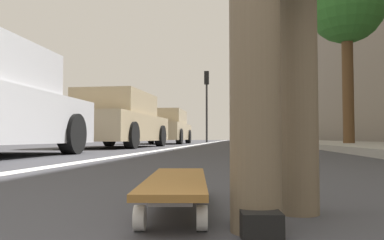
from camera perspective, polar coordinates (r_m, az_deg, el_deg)
The scene contains 9 objects.
ground_plane at distance 10.32m, azimuth 5.12°, elevation -4.01°, with size 80.00×80.00×0.00m, color #38383D.
lane_stripe_white at distance 20.38m, azimuth 2.41°, elevation -3.32°, with size 52.00×0.16×0.01m, color silver.
sidewalk_curb at distance 18.60m, azimuth 17.27°, elevation -3.10°, with size 52.00×3.20×0.12m, color #9E9B93.
building_facade at distance 23.80m, azimuth 22.83°, elevation 10.46°, with size 40.00×1.20×11.11m, color gray.
skateboard at distance 1.40m, azimuth -2.26°, elevation -9.18°, with size 0.86×0.29×0.11m.
parked_car_mid at distance 10.87m, azimuth -10.57°, elevation -0.17°, with size 4.60×1.97×1.48m.
parked_car_far at distance 17.38m, azimuth -4.07°, elevation -1.11°, with size 4.61×2.04×1.48m.
traffic_light at distance 24.06m, azimuth 2.13°, elevation 3.90°, with size 0.33×0.28×4.32m.
street_tree_mid at distance 11.96m, azimuth 21.42°, elevation 14.86°, with size 2.07×2.07×4.91m.
Camera 1 is at (-0.31, -0.36, 0.25)m, focal length 36.92 mm.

